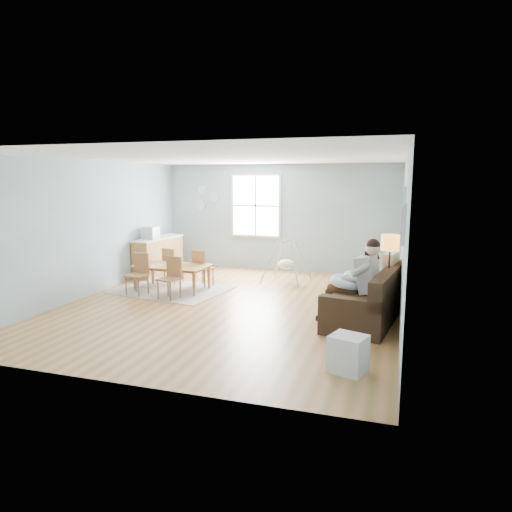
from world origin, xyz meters
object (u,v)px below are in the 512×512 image
(sofa, at_px, (369,302))
(counter, at_px, (159,256))
(toddler, at_px, (368,274))
(storage_cube, at_px, (347,354))
(chair_sw, at_px, (139,271))
(chair_se, at_px, (171,275))
(dining_table, at_px, (172,278))
(monitor, at_px, (151,233))
(chair_ne, at_px, (201,267))
(floor_lamp, at_px, (390,250))
(baby_swing, at_px, (286,264))
(chair_nw, at_px, (171,264))
(father, at_px, (357,278))

(sofa, bearing_deg, counter, 156.17)
(toddler, distance_m, storage_cube, 2.47)
(chair_sw, relative_size, chair_se, 1.01)
(dining_table, xyz_separation_m, monitor, (-1.11, 1.12, 0.79))
(toddler, distance_m, chair_ne, 3.79)
(floor_lamp, height_order, baby_swing, floor_lamp)
(storage_cube, distance_m, chair_se, 4.44)
(chair_sw, bearing_deg, floor_lamp, -3.69)
(toddler, height_order, chair_sw, toddler)
(dining_table, xyz_separation_m, baby_swing, (2.12, 1.48, 0.16))
(toddler, height_order, baby_swing, toddler)
(dining_table, relative_size, chair_nw, 1.90)
(dining_table, bearing_deg, sofa, -10.30)
(floor_lamp, xyz_separation_m, monitor, (-5.51, 1.91, -0.13))
(monitor, height_order, baby_swing, monitor)
(storage_cube, bearing_deg, sofa, 86.89)
(chair_nw, bearing_deg, dining_table, -62.57)
(chair_nw, distance_m, chair_ne, 0.79)
(chair_se, bearing_deg, toddler, -0.91)
(floor_lamp, height_order, chair_nw, floor_lamp)
(storage_cube, height_order, baby_swing, baby_swing)
(toddler, height_order, monitor, monitor)
(chair_nw, height_order, chair_ne, chair_ne)
(storage_cube, bearing_deg, baby_swing, 112.27)
(father, bearing_deg, storage_cube, -88.07)
(sofa, relative_size, monitor, 6.78)
(father, relative_size, chair_se, 1.70)
(chair_sw, bearing_deg, storage_cube, -30.16)
(father, xyz_separation_m, monitor, (-5.04, 2.28, 0.30))
(monitor, bearing_deg, father, -24.34)
(storage_cube, height_order, chair_se, chair_se)
(father, xyz_separation_m, storage_cube, (0.06, -1.92, -0.53))
(counter, relative_size, baby_swing, 1.58)
(counter, xyz_separation_m, baby_swing, (3.22, 0.06, -0.04))
(counter, distance_m, monitor, 0.67)
(storage_cube, relative_size, chair_ne, 0.63)
(toddler, bearing_deg, dining_table, 170.74)
(sofa, xyz_separation_m, chair_se, (-3.80, 0.27, 0.15))
(sofa, distance_m, counter, 5.70)
(toddler, relative_size, chair_se, 1.05)
(toddler, distance_m, chair_nw, 4.57)
(chair_se, xyz_separation_m, chair_nw, (-0.63, 1.21, -0.02))
(chair_se, height_order, monitor, monitor)
(floor_lamp, relative_size, chair_sw, 1.70)
(sofa, distance_m, father, 0.56)
(dining_table, bearing_deg, father, -14.75)
(floor_lamp, distance_m, monitor, 5.83)
(floor_lamp, bearing_deg, chair_nw, 163.45)
(toddler, distance_m, counter, 5.58)
(father, height_order, dining_table, father)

